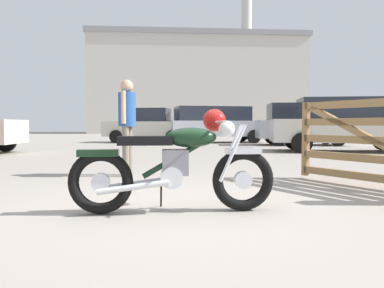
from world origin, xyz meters
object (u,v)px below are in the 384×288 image
at_px(bystander, 127,117).
at_px(blue_hatchback_right, 148,125).
at_px(vintage_motorcycle, 178,164).
at_px(silver_sedan_mid, 216,123).
at_px(dark_sedan_left, 301,124).
at_px(white_estate_far, 349,123).

xyz_separation_m(bystander, blue_hatchback_right, (-0.88, 11.83, -0.18)).
xyz_separation_m(vintage_motorcycle, bystander, (-0.95, 2.69, 0.53)).
xyz_separation_m(vintage_motorcycle, silver_sedan_mid, (1.46, 14.29, 0.45)).
xyz_separation_m(silver_sedan_mid, dark_sedan_left, (3.49, -2.15, -0.02)).
bearing_deg(blue_hatchback_right, dark_sedan_left, 169.12).
relative_size(bystander, white_estate_far, 0.34).
distance_m(bystander, blue_hatchback_right, 11.87).
bearing_deg(white_estate_far, vintage_motorcycle, 65.30).
distance_m(silver_sedan_mid, blue_hatchback_right, 3.30).
relative_size(vintage_motorcycle, bystander, 1.25).
bearing_deg(vintage_motorcycle, dark_sedan_left, 62.63).
bearing_deg(bystander, vintage_motorcycle, -61.07).
height_order(vintage_motorcycle, dark_sedan_left, dark_sedan_left).
bearing_deg(blue_hatchback_right, white_estate_far, 147.57).
height_order(bystander, blue_hatchback_right, blue_hatchback_right).
height_order(white_estate_far, silver_sedan_mid, same).
xyz_separation_m(vintage_motorcycle, blue_hatchback_right, (-1.84, 14.52, 0.34)).
xyz_separation_m(silver_sedan_mid, blue_hatchback_right, (-3.29, 0.23, -0.10)).
relative_size(blue_hatchback_right, dark_sedan_left, 1.10).
distance_m(bystander, white_estate_far, 8.43).
xyz_separation_m(white_estate_far, dark_sedan_left, (-0.38, 3.83, -0.02)).
xyz_separation_m(vintage_motorcycle, dark_sedan_left, (4.95, 12.14, 0.43)).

